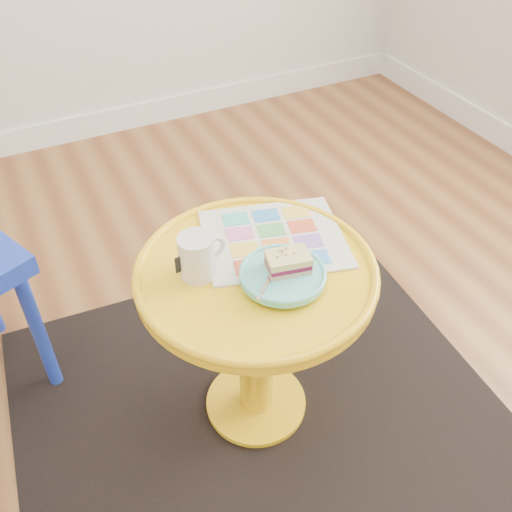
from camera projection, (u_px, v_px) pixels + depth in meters
name	position (u px, v px, depth m)	size (l,w,h in m)	color
rug	(256.00, 404.00, 1.62)	(1.30, 1.10, 0.01)	black
side_table	(256.00, 314.00, 1.38)	(0.55, 0.55, 0.52)	yellow
newspaper	(274.00, 239.00, 1.36)	(0.33, 0.28, 0.01)	silver
mug	(197.00, 255.00, 1.23)	(0.11, 0.08, 0.10)	silver
plate	(283.00, 275.00, 1.24)	(0.19, 0.19, 0.02)	#60CBC8
cake_slice	(288.00, 262.00, 1.23)	(0.10, 0.08, 0.04)	#D3BC8C
fork	(271.00, 276.00, 1.22)	(0.12, 0.11, 0.00)	silver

